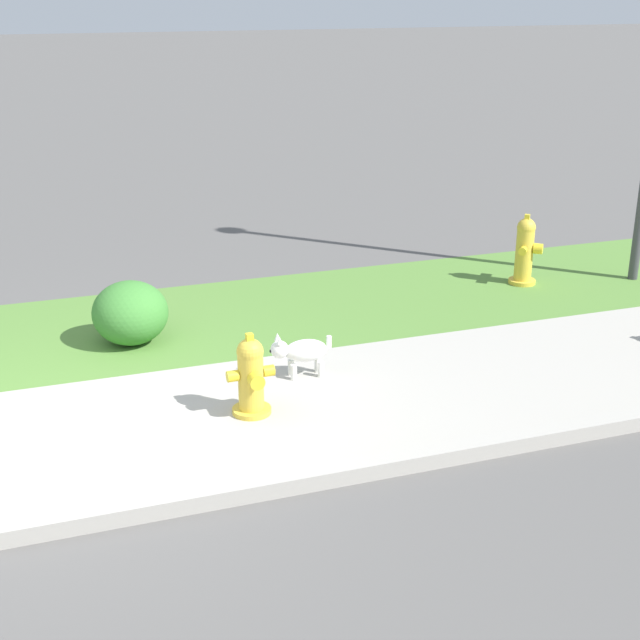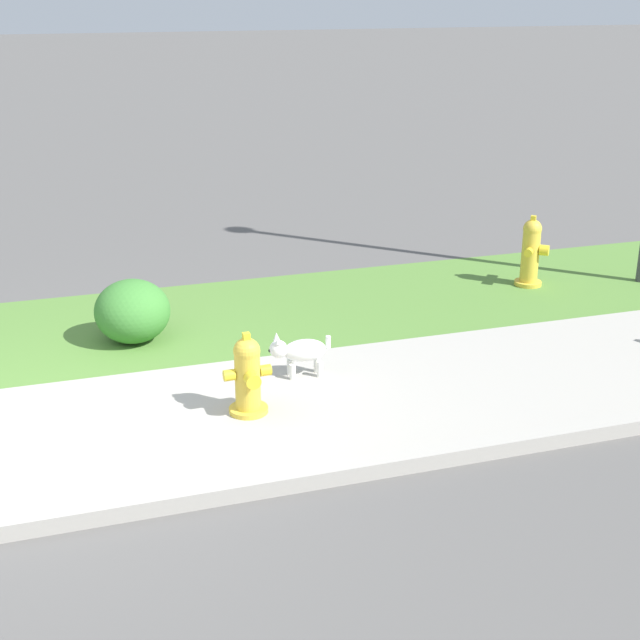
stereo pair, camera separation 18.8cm
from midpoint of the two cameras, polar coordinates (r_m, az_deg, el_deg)
ground_plane at (r=7.01m, az=-16.65°, el=-7.61°), size 120.00×120.00×0.00m
sidewalk_pavement at (r=7.01m, az=-16.66°, el=-7.57°), size 18.00×2.18×0.01m
grass_verge at (r=9.06m, az=-17.17°, el=-1.07°), size 18.00×2.30×0.01m
street_curb at (r=5.97m, az=-16.29°, el=-12.26°), size 18.00×0.16×0.12m
fire_hydrant_across_street at (r=10.35m, az=13.86°, el=4.24°), size 0.35×0.35×0.81m
fire_hydrant_mid_block at (r=7.05m, az=-3.89°, el=-3.59°), size 0.38×0.36×0.69m
small_white_dog at (r=7.71m, az=-0.62°, el=-2.02°), size 0.55×0.22×0.42m
shrub_bush_mid_verge at (r=8.64m, az=-11.31°, el=0.55°), size 0.72×0.72×0.61m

